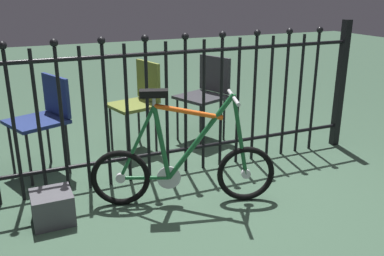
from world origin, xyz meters
name	(u,v)px	position (x,y,z in m)	size (l,w,h in m)	color
ground_plane	(215,200)	(0.00, 0.00, 0.00)	(20.00, 20.00, 0.00)	#385440
iron_fence	(176,102)	(-0.08, 0.60, 0.64)	(3.45, 0.07, 1.27)	black
bicycle	(183,166)	(-0.23, 0.07, 0.30)	(1.32, 0.56, 0.89)	black
chair_navy	(44,114)	(-1.10, 1.09, 0.53)	(0.56, 0.56, 0.85)	black
chair_olive	(139,97)	(-0.19, 1.30, 0.54)	(0.50, 0.49, 0.88)	black
chair_charcoal	(207,90)	(0.55, 1.31, 0.54)	(0.57, 0.57, 0.87)	black
display_crate	(53,207)	(-1.17, 0.18, 0.11)	(0.27, 0.27, 0.22)	#4C4C51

